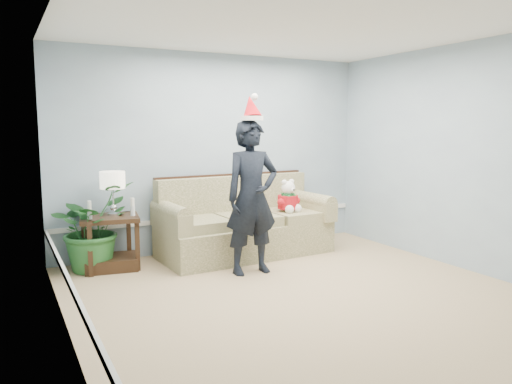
{
  "coord_description": "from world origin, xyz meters",
  "views": [
    {
      "loc": [
        -2.69,
        -3.91,
        1.71
      ],
      "look_at": [
        0.14,
        1.55,
        0.9
      ],
      "focal_mm": 35.0,
      "sensor_mm": 36.0,
      "label": 1
    }
  ],
  "objects_px": {
    "sofa": "(243,226)",
    "table_lamp": "(113,182)",
    "houseplant": "(91,227)",
    "teddy_bear": "(288,200)",
    "side_table": "(111,248)",
    "man": "(252,198)"
  },
  "relations": [
    {
      "from": "sofa",
      "to": "table_lamp",
      "type": "relative_size",
      "value": 4.37
    },
    {
      "from": "houseplant",
      "to": "teddy_bear",
      "type": "distance_m",
      "value": 2.57
    },
    {
      "from": "side_table",
      "to": "houseplant",
      "type": "height_order",
      "value": "houseplant"
    },
    {
      "from": "sofa",
      "to": "teddy_bear",
      "type": "bearing_deg",
      "value": -20.03
    },
    {
      "from": "side_table",
      "to": "teddy_bear",
      "type": "bearing_deg",
      "value": -6.29
    },
    {
      "from": "sofa",
      "to": "side_table",
      "type": "distance_m",
      "value": 1.75
    },
    {
      "from": "side_table",
      "to": "man",
      "type": "distance_m",
      "value": 1.83
    },
    {
      "from": "man",
      "to": "table_lamp",
      "type": "bearing_deg",
      "value": 146.2
    },
    {
      "from": "sofa",
      "to": "side_table",
      "type": "height_order",
      "value": "sofa"
    },
    {
      "from": "side_table",
      "to": "man",
      "type": "bearing_deg",
      "value": -32.33
    },
    {
      "from": "table_lamp",
      "to": "teddy_bear",
      "type": "height_order",
      "value": "table_lamp"
    },
    {
      "from": "table_lamp",
      "to": "teddy_bear",
      "type": "relative_size",
      "value": 1.17
    },
    {
      "from": "houseplant",
      "to": "teddy_bear",
      "type": "bearing_deg",
      "value": -7.32
    },
    {
      "from": "sofa",
      "to": "table_lamp",
      "type": "distance_m",
      "value": 1.82
    },
    {
      "from": "sofa",
      "to": "houseplant",
      "type": "distance_m",
      "value": 1.96
    },
    {
      "from": "houseplant",
      "to": "man",
      "type": "distance_m",
      "value": 1.96
    },
    {
      "from": "side_table",
      "to": "man",
      "type": "xyz_separation_m",
      "value": [
        1.45,
        -0.92,
        0.64
      ]
    },
    {
      "from": "table_lamp",
      "to": "teddy_bear",
      "type": "distance_m",
      "value": 2.32
    },
    {
      "from": "man",
      "to": "teddy_bear",
      "type": "xyz_separation_m",
      "value": [
        0.89,
        0.66,
        -0.18
      ]
    },
    {
      "from": "man",
      "to": "houseplant",
      "type": "bearing_deg",
      "value": 149.67
    },
    {
      "from": "sofa",
      "to": "side_table",
      "type": "xyz_separation_m",
      "value": [
        -1.74,
        0.08,
        -0.12
      ]
    },
    {
      "from": "table_lamp",
      "to": "man",
      "type": "bearing_deg",
      "value": -34.27
    }
  ]
}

